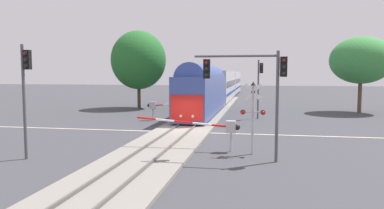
{
  "coord_description": "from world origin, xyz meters",
  "views": [
    {
      "loc": [
        5.7,
        -26.88,
        4.51
      ],
      "look_at": [
        0.47,
        1.74,
        2.0
      ],
      "focal_mm": 33.64,
      "sensor_mm": 36.0,
      "label": 1
    }
  ],
  "objects_px": {
    "commuter_train": "(221,85)",
    "oak_behind_train": "(139,60)",
    "maple_right_background": "(361,60)",
    "crossing_signal_mast": "(253,110)",
    "traffic_signal_near_left": "(25,83)",
    "crossing_gate_far": "(159,106)",
    "traffic_signal_near_right": "(253,78)",
    "traffic_signal_far_side": "(260,80)",
    "crossing_gate_near": "(218,127)"
  },
  "relations": [
    {
      "from": "maple_right_background",
      "to": "crossing_gate_far",
      "type": "bearing_deg",
      "value": -152.55
    },
    {
      "from": "commuter_train",
      "to": "crossing_signal_mast",
      "type": "xyz_separation_m",
      "value": [
        5.46,
        -37.21,
        -0.26
      ]
    },
    {
      "from": "commuter_train",
      "to": "crossing_gate_far",
      "type": "relative_size",
      "value": 10.63
    },
    {
      "from": "maple_right_background",
      "to": "commuter_train",
      "type": "bearing_deg",
      "value": 142.56
    },
    {
      "from": "commuter_train",
      "to": "traffic_signal_near_right",
      "type": "height_order",
      "value": "traffic_signal_near_right"
    },
    {
      "from": "crossing_gate_near",
      "to": "traffic_signal_far_side",
      "type": "xyz_separation_m",
      "value": [
        2.39,
        15.61,
        2.46
      ]
    },
    {
      "from": "commuter_train",
      "to": "oak_behind_train",
      "type": "bearing_deg",
      "value": -126.03
    },
    {
      "from": "crossing_gate_far",
      "to": "crossing_signal_mast",
      "type": "bearing_deg",
      "value": -55.41
    },
    {
      "from": "crossing_gate_near",
      "to": "oak_behind_train",
      "type": "bearing_deg",
      "value": 118.38
    },
    {
      "from": "traffic_signal_far_side",
      "to": "maple_right_background",
      "type": "relative_size",
      "value": 0.67
    },
    {
      "from": "traffic_signal_far_side",
      "to": "oak_behind_train",
      "type": "relative_size",
      "value": 0.59
    },
    {
      "from": "traffic_signal_near_right",
      "to": "traffic_signal_far_side",
      "type": "height_order",
      "value": "traffic_signal_far_side"
    },
    {
      "from": "commuter_train",
      "to": "traffic_signal_near_left",
      "type": "relative_size",
      "value": 10.15
    },
    {
      "from": "traffic_signal_near_left",
      "to": "maple_right_background",
      "type": "bearing_deg",
      "value": 49.31
    },
    {
      "from": "crossing_signal_mast",
      "to": "traffic_signal_near_left",
      "type": "relative_size",
      "value": 0.68
    },
    {
      "from": "crossing_signal_mast",
      "to": "traffic_signal_far_side",
      "type": "height_order",
      "value": "traffic_signal_far_side"
    },
    {
      "from": "crossing_signal_mast",
      "to": "crossing_gate_far",
      "type": "bearing_deg",
      "value": 124.59
    },
    {
      "from": "traffic_signal_far_side",
      "to": "oak_behind_train",
      "type": "distance_m",
      "value": 17.5
    },
    {
      "from": "crossing_gate_near",
      "to": "traffic_signal_near_right",
      "type": "bearing_deg",
      "value": -45.9
    },
    {
      "from": "crossing_gate_near",
      "to": "crossing_gate_far",
      "type": "distance_m",
      "value": 14.52
    },
    {
      "from": "crossing_signal_mast",
      "to": "traffic_signal_near_right",
      "type": "distance_m",
      "value": 2.38
    },
    {
      "from": "traffic_signal_far_side",
      "to": "commuter_train",
      "type": "bearing_deg",
      "value": 105.56
    },
    {
      "from": "crossing_gate_far",
      "to": "oak_behind_train",
      "type": "bearing_deg",
      "value": 117.38
    },
    {
      "from": "traffic_signal_near_right",
      "to": "maple_right_background",
      "type": "distance_m",
      "value": 28.21
    },
    {
      "from": "crossing_gate_far",
      "to": "traffic_signal_far_side",
      "type": "bearing_deg",
      "value": 17.26
    },
    {
      "from": "traffic_signal_near_right",
      "to": "traffic_signal_far_side",
      "type": "distance_m",
      "value": 17.67
    },
    {
      "from": "commuter_train",
      "to": "traffic_signal_far_side",
      "type": "bearing_deg",
      "value": -74.44
    },
    {
      "from": "traffic_signal_near_right",
      "to": "maple_right_background",
      "type": "relative_size",
      "value": 0.65
    },
    {
      "from": "crossing_gate_near",
      "to": "traffic_signal_near_left",
      "type": "distance_m",
      "value": 10.68
    },
    {
      "from": "commuter_train",
      "to": "crossing_gate_near",
      "type": "distance_m",
      "value": 36.93
    },
    {
      "from": "traffic_signal_near_right",
      "to": "traffic_signal_near_left",
      "type": "relative_size",
      "value": 0.94
    },
    {
      "from": "commuter_train",
      "to": "crossing_signal_mast",
      "type": "bearing_deg",
      "value": -81.65
    },
    {
      "from": "crossing_gate_far",
      "to": "maple_right_background",
      "type": "distance_m",
      "value": 23.97
    },
    {
      "from": "crossing_gate_near",
      "to": "traffic_signal_near_right",
      "type": "height_order",
      "value": "traffic_signal_near_right"
    },
    {
      "from": "crossing_signal_mast",
      "to": "maple_right_background",
      "type": "relative_size",
      "value": 0.47
    },
    {
      "from": "maple_right_background",
      "to": "crossing_signal_mast",
      "type": "bearing_deg",
      "value": -116.24
    },
    {
      "from": "traffic_signal_near_right",
      "to": "traffic_signal_near_left",
      "type": "height_order",
      "value": "traffic_signal_near_left"
    },
    {
      "from": "maple_right_background",
      "to": "traffic_signal_near_left",
      "type": "bearing_deg",
      "value": -130.69
    },
    {
      "from": "crossing_gate_near",
      "to": "traffic_signal_near_right",
      "type": "relative_size",
      "value": 1.09
    },
    {
      "from": "crossing_signal_mast",
      "to": "commuter_train",
      "type": "bearing_deg",
      "value": 98.35
    },
    {
      "from": "commuter_train",
      "to": "crossing_gate_far",
      "type": "height_order",
      "value": "commuter_train"
    },
    {
      "from": "crossing_gate_near",
      "to": "oak_behind_train",
      "type": "relative_size",
      "value": 0.62
    },
    {
      "from": "oak_behind_train",
      "to": "commuter_train",
      "type": "bearing_deg",
      "value": 53.97
    },
    {
      "from": "commuter_train",
      "to": "oak_behind_train",
      "type": "relative_size",
      "value": 6.13
    },
    {
      "from": "commuter_train",
      "to": "traffic_signal_near_right",
      "type": "relative_size",
      "value": 10.82
    },
    {
      "from": "crossing_gate_far",
      "to": "traffic_signal_near_left",
      "type": "distance_m",
      "value": 16.82
    },
    {
      "from": "crossing_signal_mast",
      "to": "traffic_signal_near_left",
      "type": "height_order",
      "value": "traffic_signal_near_left"
    },
    {
      "from": "traffic_signal_near_right",
      "to": "oak_behind_train",
      "type": "xyz_separation_m",
      "value": [
        -14.86,
        25.89,
        1.96
      ]
    },
    {
      "from": "traffic_signal_near_right",
      "to": "maple_right_background",
      "type": "bearing_deg",
      "value": 65.22
    },
    {
      "from": "crossing_signal_mast",
      "to": "traffic_signal_far_side",
      "type": "relative_size",
      "value": 0.7
    }
  ]
}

